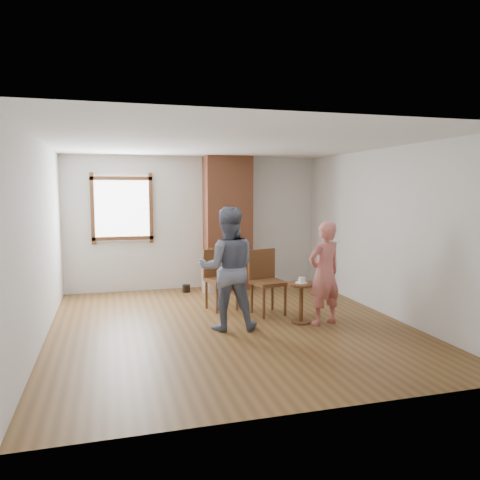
% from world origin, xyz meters
% --- Properties ---
extents(ground, '(5.50, 5.50, 0.00)m').
position_xyz_m(ground, '(0.00, 0.00, 0.00)').
color(ground, brown).
rests_on(ground, ground).
extents(room_shell, '(5.04, 5.52, 2.62)m').
position_xyz_m(room_shell, '(-0.06, 0.61, 1.81)').
color(room_shell, silver).
rests_on(room_shell, ground).
extents(brick_chimney, '(0.90, 0.50, 2.60)m').
position_xyz_m(brick_chimney, '(0.60, 2.50, 1.30)').
color(brick_chimney, '#AD5F3D').
rests_on(brick_chimney, ground).
extents(stoneware_crock, '(0.38, 0.38, 0.49)m').
position_xyz_m(stoneware_crock, '(0.21, 2.26, 0.24)').
color(stoneware_crock, tan).
rests_on(stoneware_crock, ground).
extents(dark_pot, '(0.15, 0.15, 0.15)m').
position_xyz_m(dark_pot, '(-0.26, 2.35, 0.07)').
color(dark_pot, black).
rests_on(dark_pot, ground).
extents(dining_chair_left, '(0.56, 0.56, 0.98)m').
position_xyz_m(dining_chair_left, '(0.07, 0.99, 0.55)').
color(dining_chair_left, brown).
rests_on(dining_chair_left, ground).
extents(dining_chair_right, '(0.56, 0.56, 1.01)m').
position_xyz_m(dining_chair_right, '(0.72, 0.51, 0.57)').
color(dining_chair_right, brown).
rests_on(dining_chair_right, ground).
extents(side_table, '(0.40, 0.40, 0.60)m').
position_xyz_m(side_table, '(1.04, -0.16, 0.40)').
color(side_table, brown).
rests_on(side_table, ground).
extents(cake_plate, '(0.18, 0.18, 0.01)m').
position_xyz_m(cake_plate, '(1.04, -0.16, 0.60)').
color(cake_plate, white).
rests_on(cake_plate, side_table).
extents(cake_slice, '(0.08, 0.07, 0.06)m').
position_xyz_m(cake_slice, '(1.05, -0.16, 0.64)').
color(cake_slice, white).
rests_on(cake_slice, cake_plate).
extents(man, '(0.94, 0.79, 1.72)m').
position_xyz_m(man, '(-0.07, -0.13, 0.86)').
color(man, '#161F3D').
rests_on(man, ground).
extents(person_pink, '(0.62, 0.49, 1.51)m').
position_xyz_m(person_pink, '(1.34, -0.29, 0.75)').
color(person_pink, '#D27069').
rests_on(person_pink, ground).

